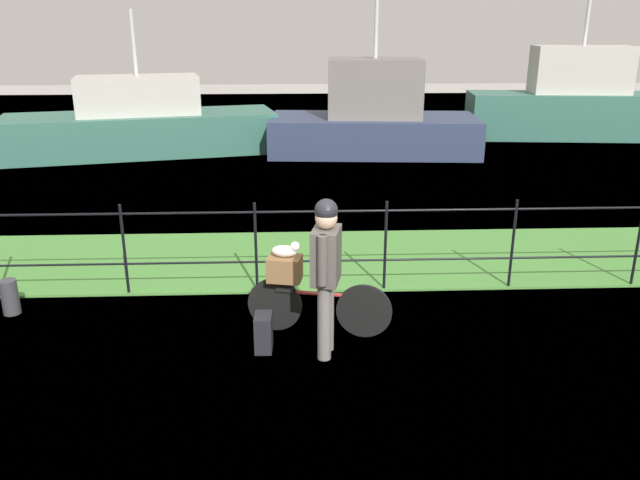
% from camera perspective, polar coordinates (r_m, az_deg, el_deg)
% --- Properties ---
extents(ground_plane, '(60.00, 60.00, 0.00)m').
position_cam_1_polar(ground_plane, '(6.40, 0.91, -12.10)').
color(ground_plane, '#9E9993').
extents(grass_strip, '(27.00, 2.40, 0.03)m').
position_cam_1_polar(grass_strip, '(9.29, -0.23, -1.67)').
color(grass_strip, '#478438').
rests_on(grass_strip, ground).
extents(harbor_water, '(30.00, 30.00, 0.00)m').
position_cam_1_polar(harbor_water, '(16.12, -1.21, 7.28)').
color(harbor_water, '#60849E').
rests_on(harbor_water, ground).
extents(iron_fence, '(18.04, 0.04, 1.19)m').
position_cam_1_polar(iron_fence, '(7.99, 0.08, -0.09)').
color(iron_fence, black).
rests_on(iron_fence, ground).
extents(bicycle_main, '(1.59, 0.39, 0.61)m').
position_cam_1_polar(bicycle_main, '(7.06, -0.26, -5.93)').
color(bicycle_main, black).
rests_on(bicycle_main, ground).
extents(wooden_crate, '(0.41, 0.35, 0.27)m').
position_cam_1_polar(wooden_crate, '(6.96, -3.19, -2.56)').
color(wooden_crate, brown).
rests_on(wooden_crate, bicycle_main).
extents(terrier_dog, '(0.32, 0.20, 0.18)m').
position_cam_1_polar(terrier_dog, '(6.87, -3.02, -0.92)').
color(terrier_dog, silver).
rests_on(terrier_dog, wooden_crate).
extents(cyclist_person, '(0.34, 0.53, 1.68)m').
position_cam_1_polar(cyclist_person, '(6.36, 0.55, -2.22)').
color(cyclist_person, slate).
rests_on(cyclist_person, ground).
extents(backpack_on_paving, '(0.19, 0.29, 0.40)m').
position_cam_1_polar(backpack_on_paving, '(6.79, -5.09, -8.26)').
color(backpack_on_paving, black).
rests_on(backpack_on_paving, ground).
extents(mooring_bollard, '(0.20, 0.20, 0.43)m').
position_cam_1_polar(mooring_bollard, '(8.40, -26.05, -4.61)').
color(mooring_bollard, '#38383D').
rests_on(mooring_bollard, ground).
extents(moored_boat_near, '(7.14, 3.56, 3.57)m').
position_cam_1_polar(moored_boat_near, '(17.35, -15.75, 9.88)').
color(moored_boat_near, '#336656').
rests_on(moored_boat_near, ground).
extents(moored_boat_mid, '(5.49, 2.74, 4.00)m').
position_cam_1_polar(moored_boat_mid, '(16.82, 4.84, 10.68)').
color(moored_boat_mid, '#2D3856').
rests_on(moored_boat_mid, ground).
extents(moored_boat_far, '(6.28, 2.19, 4.22)m').
position_cam_1_polar(moored_boat_far, '(20.41, 21.99, 11.18)').
color(moored_boat_far, '#336656').
rests_on(moored_boat_far, ground).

